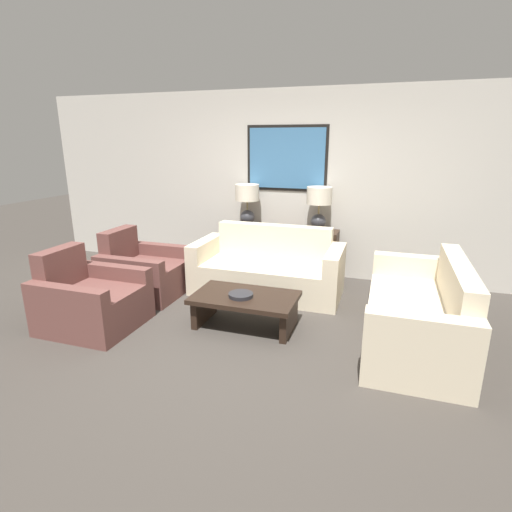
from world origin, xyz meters
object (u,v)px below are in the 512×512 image
Objects in this scene: couch_by_side at (419,315)px; decorative_bowl at (241,295)px; console_table at (281,252)px; table_lamp_right at (319,203)px; table_lamp_left at (247,200)px; coffee_table at (245,303)px; armchair_near_camera at (91,301)px; armchair_near_back_wall at (144,273)px; couch_by_back_wall at (268,270)px.

decorative_bowl is at bearing -171.54° from couch_by_side.
decorative_bowl is at bearing -88.74° from console_table.
table_lamp_left is at bearing 180.00° from table_lamp_right.
table_lamp_right is at bearing 75.40° from coffee_table.
table_lamp_left is 1.05m from table_lamp_right.
armchair_near_camera is at bearing -123.87° from console_table.
coffee_table is at bearing 17.55° from armchair_near_camera.
armchair_near_back_wall is at bearing 174.97° from couch_by_side.
couch_by_back_wall reaches higher than decorative_bowl.
table_lamp_right is 0.65× the size of armchair_near_back_wall.
table_lamp_left is at bearing 180.00° from console_table.
couch_by_side is at bearing 12.02° from armchair_near_camera.
couch_by_side reaches higher than console_table.
decorative_bowl is (0.04, -1.14, 0.09)m from couch_by_back_wall.
table_lamp_right is 0.32× the size of couch_by_back_wall.
coffee_table is 1.67m from armchair_near_camera.
decorative_bowl is (-1.78, -0.26, 0.09)m from couch_by_side.
table_lamp_left is 1.19m from couch_by_back_wall.
decorative_bowl is 1.63m from armchair_near_camera.
armchair_near_back_wall is (-2.05, -1.26, -0.83)m from table_lamp_right.
decorative_bowl is (0.04, -1.82, 0.02)m from console_table.
armchair_near_back_wall is (-1.59, 0.50, 0.02)m from coffee_table.
couch_by_back_wall is at bearing 46.12° from armchair_near_camera.
armchair_near_back_wall reaches higher than coffee_table.
couch_by_back_wall is at bearing 93.55° from coffee_table.
console_table is at bearing 91.26° from decorative_bowl.
couch_by_back_wall is at bearing -127.56° from table_lamp_right.
decorative_bowl reaches higher than coffee_table.
coffee_table is at bearing -17.55° from armchair_near_back_wall.
table_lamp_left reaches higher than couch_by_back_wall.
decorative_bowl is (-0.03, -0.06, 0.11)m from coffee_table.
console_table is at bearing 139.44° from couch_by_side.
console_table is 2.73m from armchair_near_camera.
couch_by_back_wall and couch_by_side have the same top height.
armchair_near_back_wall and armchair_near_camera have the same top height.
table_lamp_left is at bearing 51.75° from armchair_near_back_wall.
couch_by_side is 1.80m from decorative_bowl.
coffee_table is at bearing -173.20° from couch_by_side.
decorative_bowl is (-0.49, -1.82, -0.73)m from table_lamp_right.
decorative_bowl is (0.57, -1.82, -0.73)m from table_lamp_left.
couch_by_side is at bearing -33.57° from table_lamp_left.
armchair_near_camera is (-1.52, -2.27, -0.08)m from console_table.
coffee_table is (0.59, -1.77, -0.85)m from table_lamp_left.
table_lamp_left is 0.32× the size of couch_by_side.
console_table reaches higher than coffee_table.
couch_by_back_wall is at bearing 20.77° from armchair_near_back_wall.
table_lamp_right reaches higher than couch_by_back_wall.
coffee_table is (0.07, -1.08, -0.03)m from couch_by_back_wall.
table_lamp_right is (1.05, 0.00, 0.00)m from table_lamp_left.
couch_by_side is at bearing 6.80° from coffee_table.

